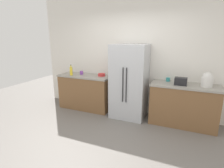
{
  "coord_description": "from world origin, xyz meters",
  "views": [
    {
      "loc": [
        1.3,
        -2.55,
        1.9
      ],
      "look_at": [
        0.02,
        0.43,
        1.04
      ],
      "focal_mm": 28.8,
      "sensor_mm": 36.0,
      "label": 1
    }
  ],
  "objects_px": {
    "cup_a": "(81,73)",
    "cup_b": "(168,79)",
    "toaster": "(181,81)",
    "bowl_a": "(102,75)",
    "refrigerator": "(129,82)",
    "bottle_a": "(71,71)",
    "rice_cooker": "(207,80)"
  },
  "relations": [
    {
      "from": "bottle_a",
      "to": "cup_a",
      "type": "relative_size",
      "value": 3.02
    },
    {
      "from": "refrigerator",
      "to": "cup_b",
      "type": "bearing_deg",
      "value": 13.78
    },
    {
      "from": "refrigerator",
      "to": "bottle_a",
      "type": "bearing_deg",
      "value": -176.15
    },
    {
      "from": "bottle_a",
      "to": "cup_a",
      "type": "distance_m",
      "value": 0.28
    },
    {
      "from": "refrigerator",
      "to": "cup_b",
      "type": "relative_size",
      "value": 19.43
    },
    {
      "from": "rice_cooker",
      "to": "bowl_a",
      "type": "xyz_separation_m",
      "value": [
        -2.4,
        0.05,
        -0.11
      ]
    },
    {
      "from": "toaster",
      "to": "cup_b",
      "type": "xyz_separation_m",
      "value": [
        -0.28,
        0.24,
        -0.04
      ]
    },
    {
      "from": "cup_a",
      "to": "cup_b",
      "type": "height_order",
      "value": "cup_a"
    },
    {
      "from": "bowl_a",
      "to": "cup_a",
      "type": "bearing_deg",
      "value": -177.44
    },
    {
      "from": "toaster",
      "to": "cup_b",
      "type": "relative_size",
      "value": 2.8
    },
    {
      "from": "cup_a",
      "to": "toaster",
      "type": "bearing_deg",
      "value": -2.59
    },
    {
      "from": "toaster",
      "to": "bowl_a",
      "type": "distance_m",
      "value": 1.92
    },
    {
      "from": "refrigerator",
      "to": "bowl_a",
      "type": "relative_size",
      "value": 9.53
    },
    {
      "from": "toaster",
      "to": "bottle_a",
      "type": "relative_size",
      "value": 0.91
    },
    {
      "from": "cup_b",
      "to": "bowl_a",
      "type": "distance_m",
      "value": 1.63
    },
    {
      "from": "refrigerator",
      "to": "bottle_a",
      "type": "relative_size",
      "value": 6.3
    },
    {
      "from": "bottle_a",
      "to": "cup_b",
      "type": "distance_m",
      "value": 2.43
    },
    {
      "from": "rice_cooker",
      "to": "bottle_a",
      "type": "xyz_separation_m",
      "value": [
        -3.18,
        -0.16,
        -0.03
      ]
    },
    {
      "from": "bottle_a",
      "to": "cup_b",
      "type": "relative_size",
      "value": 3.08
    },
    {
      "from": "rice_cooker",
      "to": "bottle_a",
      "type": "bearing_deg",
      "value": -177.07
    },
    {
      "from": "rice_cooker",
      "to": "bowl_a",
      "type": "height_order",
      "value": "rice_cooker"
    },
    {
      "from": "toaster",
      "to": "rice_cooker",
      "type": "height_order",
      "value": "rice_cooker"
    },
    {
      "from": "toaster",
      "to": "cup_a",
      "type": "distance_m",
      "value": 2.5
    },
    {
      "from": "bottle_a",
      "to": "refrigerator",
      "type": "bearing_deg",
      "value": 3.85
    },
    {
      "from": "cup_b",
      "to": "rice_cooker",
      "type": "bearing_deg",
      "value": -11.08
    },
    {
      "from": "refrigerator",
      "to": "toaster",
      "type": "height_order",
      "value": "refrigerator"
    },
    {
      "from": "bottle_a",
      "to": "cup_b",
      "type": "xyz_separation_m",
      "value": [
        2.41,
        0.31,
        -0.07
      ]
    },
    {
      "from": "cup_b",
      "to": "cup_a",
      "type": "bearing_deg",
      "value": -176.84
    },
    {
      "from": "rice_cooker",
      "to": "cup_a",
      "type": "xyz_separation_m",
      "value": [
        -2.99,
        0.03,
        -0.09
      ]
    },
    {
      "from": "refrigerator",
      "to": "toaster",
      "type": "xyz_separation_m",
      "value": [
        1.13,
        -0.03,
        0.13
      ]
    },
    {
      "from": "rice_cooker",
      "to": "bowl_a",
      "type": "relative_size",
      "value": 1.62
    },
    {
      "from": "bottle_a",
      "to": "bowl_a",
      "type": "height_order",
      "value": "bottle_a"
    }
  ]
}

